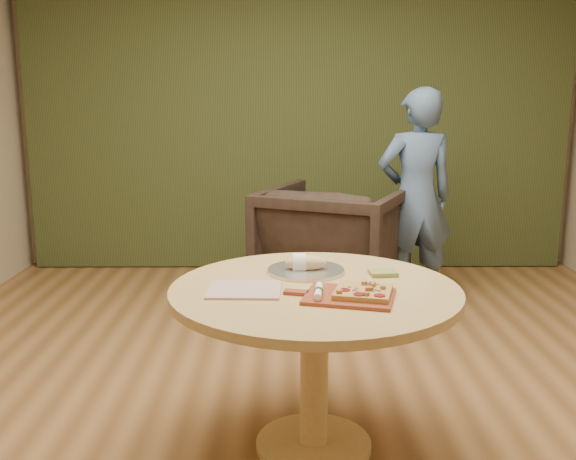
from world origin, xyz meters
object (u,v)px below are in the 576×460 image
(armchair, at_px, (334,240))
(cutlery_roll, at_px, (318,291))
(person_standing, at_px, (415,197))
(bread_roll, at_px, (304,263))
(pedestal_table, at_px, (315,318))
(pizza_paddle, at_px, (347,296))
(flatbread_pizza, at_px, (363,292))
(serving_tray, at_px, (306,270))

(armchair, bearing_deg, cutlery_roll, 107.78)
(armchair, bearing_deg, person_standing, -150.58)
(bread_roll, bearing_deg, pedestal_table, -80.32)
(pedestal_table, distance_m, person_standing, 2.27)
(bread_roll, distance_m, person_standing, 2.06)
(pizza_paddle, xyz_separation_m, flatbread_pizza, (0.07, -0.00, 0.02))
(flatbread_pizza, relative_size, armchair, 0.27)
(pedestal_table, bearing_deg, serving_tray, 97.57)
(serving_tray, bearing_deg, bread_roll, -180.00)
(pedestal_table, relative_size, armchair, 1.25)
(serving_tray, relative_size, person_standing, 0.22)
(serving_tray, distance_m, person_standing, 2.06)
(pizza_paddle, xyz_separation_m, person_standing, (0.73, 2.25, 0.05))
(flatbread_pizza, xyz_separation_m, armchair, (0.05, 2.19, -0.28))
(cutlery_roll, xyz_separation_m, bread_roll, (-0.05, 0.39, 0.01))
(bread_roll, xyz_separation_m, person_standing, (0.89, 1.86, 0.01))
(cutlery_roll, relative_size, armchair, 0.20)
(person_standing, bearing_deg, bread_roll, 55.02)
(bread_roll, distance_m, armchair, 1.85)
(cutlery_roll, xyz_separation_m, person_standing, (0.84, 2.25, 0.03))
(flatbread_pizza, distance_m, armchair, 2.21)
(pedestal_table, bearing_deg, armchair, 83.29)
(serving_tray, bearing_deg, flatbread_pizza, -60.97)
(pizza_paddle, distance_m, armchair, 2.21)
(armchair, bearing_deg, bread_roll, 105.02)
(bread_roll, height_order, person_standing, person_standing)
(armchair, bearing_deg, serving_tray, 105.29)
(serving_tray, distance_m, bread_roll, 0.04)
(serving_tray, bearing_deg, cutlery_roll, -84.54)
(armchair, xyz_separation_m, person_standing, (0.61, 0.06, 0.31))
(pizza_paddle, distance_m, serving_tray, 0.42)
(cutlery_roll, xyz_separation_m, serving_tray, (-0.04, 0.39, -0.02))
(serving_tray, xyz_separation_m, bread_roll, (-0.01, -0.00, 0.04))
(pedestal_table, relative_size, cutlery_roll, 6.23)
(pizza_paddle, distance_m, flatbread_pizza, 0.07)
(bread_roll, bearing_deg, person_standing, 64.43)
(pedestal_table, height_order, pizza_paddle, pizza_paddle)
(bread_roll, relative_size, person_standing, 0.12)
(pedestal_table, distance_m, cutlery_roll, 0.23)
(pedestal_table, bearing_deg, person_standing, 67.92)
(pizza_paddle, distance_m, person_standing, 2.37)
(pedestal_table, relative_size, serving_tray, 3.49)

